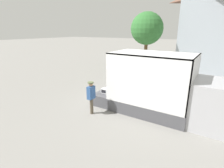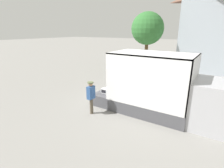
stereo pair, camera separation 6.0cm
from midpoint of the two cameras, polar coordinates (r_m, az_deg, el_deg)
name	(u,v)px [view 1 (the left image)]	position (r m, az deg, el deg)	size (l,w,h in m)	color
ground_plane	(118,103)	(10.84, 1.66, -6.14)	(160.00, 160.00, 0.00)	gray
box_truck	(180,101)	(9.33, 21.15, -5.09)	(5.99, 2.44, 3.19)	#B2B2B7
tailgate_deck	(110,96)	(11.00, -0.92, -3.90)	(1.16, 2.32, 0.67)	#4C4C51
microwave	(106,91)	(10.51, -2.20, -2.19)	(0.49, 0.37, 0.27)	white
portable_generator	(115,86)	(11.08, 0.87, -0.80)	(0.70, 0.53, 0.53)	black
worker_person	(91,94)	(9.16, -7.02, -3.39)	(0.32, 0.44, 1.77)	brown
street_tree	(147,29)	(19.89, 11.24, 17.29)	(3.44, 3.44, 6.18)	brown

